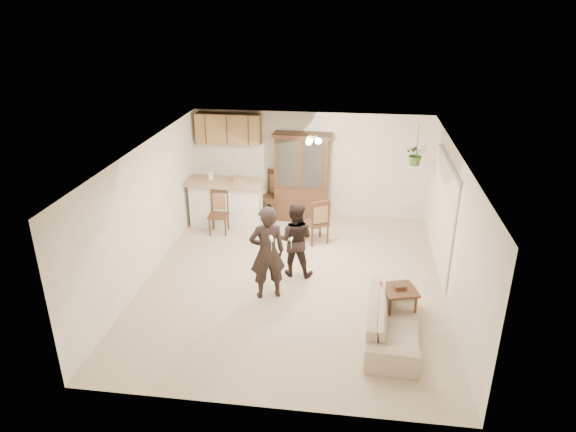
# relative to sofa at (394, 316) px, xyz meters

# --- Properties ---
(floor) EXTENTS (6.50, 6.50, 0.00)m
(floor) POSITION_rel_sofa_xyz_m (-1.74, 1.49, -0.37)
(floor) COLOR beige
(floor) RESTS_ON ground
(ceiling) EXTENTS (5.50, 6.50, 0.02)m
(ceiling) POSITION_rel_sofa_xyz_m (-1.74, 1.49, 2.13)
(ceiling) COLOR white
(ceiling) RESTS_ON wall_back
(wall_back) EXTENTS (5.50, 0.02, 2.50)m
(wall_back) POSITION_rel_sofa_xyz_m (-1.74, 4.74, 0.88)
(wall_back) COLOR white
(wall_back) RESTS_ON ground
(wall_front) EXTENTS (5.50, 0.02, 2.50)m
(wall_front) POSITION_rel_sofa_xyz_m (-1.74, -1.76, 0.88)
(wall_front) COLOR white
(wall_front) RESTS_ON ground
(wall_left) EXTENTS (0.02, 6.50, 2.50)m
(wall_left) POSITION_rel_sofa_xyz_m (-4.49, 1.49, 0.88)
(wall_left) COLOR white
(wall_left) RESTS_ON ground
(wall_right) EXTENTS (0.02, 6.50, 2.50)m
(wall_right) POSITION_rel_sofa_xyz_m (1.01, 1.49, 0.88)
(wall_right) COLOR white
(wall_right) RESTS_ON ground
(breakfast_bar) EXTENTS (1.60, 0.55, 1.00)m
(breakfast_bar) POSITION_rel_sofa_xyz_m (-3.59, 3.84, 0.13)
(breakfast_bar) COLOR silver
(breakfast_bar) RESTS_ON floor
(bar_top) EXTENTS (1.75, 0.70, 0.08)m
(bar_top) POSITION_rel_sofa_xyz_m (-3.59, 3.84, 0.68)
(bar_top) COLOR tan
(bar_top) RESTS_ON breakfast_bar
(upper_cabinets) EXTENTS (1.50, 0.34, 0.70)m
(upper_cabinets) POSITION_rel_sofa_xyz_m (-3.64, 4.56, 1.73)
(upper_cabinets) COLOR brown
(upper_cabinets) RESTS_ON wall_back
(vertical_blinds) EXTENTS (0.06, 2.30, 2.10)m
(vertical_blinds) POSITION_rel_sofa_xyz_m (0.97, 2.39, 0.73)
(vertical_blinds) COLOR silver
(vertical_blinds) RESTS_ON wall_right
(ceiling_fixture) EXTENTS (0.36, 0.36, 0.20)m
(ceiling_fixture) POSITION_rel_sofa_xyz_m (-1.54, 2.69, 2.03)
(ceiling_fixture) COLOR #FFEFBF
(ceiling_fixture) RESTS_ON ceiling
(hanging_plant) EXTENTS (0.43, 0.37, 0.48)m
(hanging_plant) POSITION_rel_sofa_xyz_m (0.56, 3.89, 1.48)
(hanging_plant) COLOR #285622
(hanging_plant) RESTS_ON ceiling
(plant_cord) EXTENTS (0.01, 0.01, 0.65)m
(plant_cord) POSITION_rel_sofa_xyz_m (0.56, 3.89, 1.81)
(plant_cord) COLOR black
(plant_cord) RESTS_ON ceiling
(sofa) EXTENTS (0.84, 1.91, 0.73)m
(sofa) POSITION_rel_sofa_xyz_m (0.00, 0.00, 0.00)
(sofa) COLOR beige
(sofa) RESTS_ON floor
(adult) EXTENTS (0.77, 0.63, 1.80)m
(adult) POSITION_rel_sofa_xyz_m (-2.13, 0.92, 0.53)
(adult) COLOR black
(adult) RESTS_ON floor
(child) EXTENTS (0.69, 0.56, 1.35)m
(child) POSITION_rel_sofa_xyz_m (-1.75, 1.76, 0.31)
(child) COLOR black
(child) RESTS_ON floor
(china_hutch) EXTENTS (1.34, 0.58, 2.08)m
(china_hutch) POSITION_rel_sofa_xyz_m (-1.91, 4.42, 0.66)
(china_hutch) COLOR #371F14
(china_hutch) RESTS_ON floor
(side_table) EXTENTS (0.65, 0.65, 0.64)m
(side_table) POSITION_rel_sofa_xyz_m (0.11, 0.49, -0.07)
(side_table) COLOR #371F14
(side_table) RESTS_ON floor
(chair_bar) EXTENTS (0.45, 0.45, 0.96)m
(chair_bar) POSITION_rel_sofa_xyz_m (-3.66, 3.38, -0.10)
(chair_bar) COLOR #371F14
(chair_bar) RESTS_ON floor
(chair_hutch_left) EXTENTS (0.68, 0.68, 1.14)m
(chair_hutch_left) POSITION_rel_sofa_xyz_m (-2.64, 4.35, -0.04)
(chair_hutch_left) COLOR #371F14
(chair_hutch_left) RESTS_ON floor
(chair_hutch_right) EXTENTS (0.61, 0.61, 1.01)m
(chair_hutch_right) POSITION_rel_sofa_xyz_m (-1.46, 3.21, -0.08)
(chair_hutch_right) COLOR #371F14
(chair_hutch_right) RESTS_ON floor
(controller_adult) EXTENTS (0.09, 0.16, 0.05)m
(controller_adult) POSITION_rel_sofa_xyz_m (-1.99, 0.54, 0.95)
(controller_adult) COLOR white
(controller_adult) RESTS_ON adult
(controller_child) EXTENTS (0.05, 0.13, 0.04)m
(controller_child) POSITION_rel_sofa_xyz_m (-1.77, 1.42, 0.53)
(controller_child) COLOR white
(controller_child) RESTS_ON child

